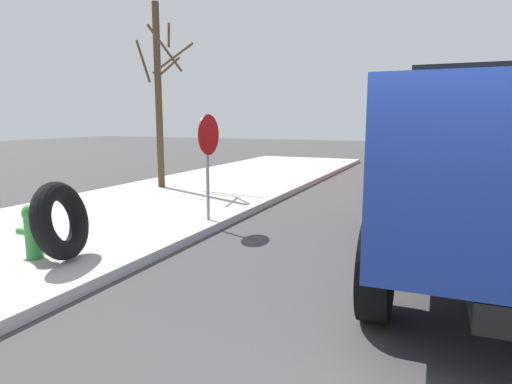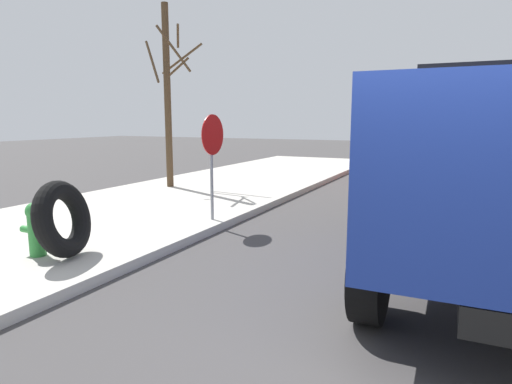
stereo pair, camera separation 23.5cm
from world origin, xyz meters
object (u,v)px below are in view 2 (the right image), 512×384
dump_truck_blue (500,153)px  loose_tire (63,219)px  fire_hydrant (37,228)px  stop_sign (212,148)px  dump_truck_red (484,133)px  dump_truck_green (495,128)px  bare_tree (168,92)px

dump_truck_blue → loose_tire: bearing=116.9°
fire_hydrant → stop_sign: 3.36m
dump_truck_blue → dump_truck_red: bearing=-0.6°
dump_truck_red → dump_truck_green: 10.12m
stop_sign → bare_tree: bare_tree is taller
dump_truck_red → dump_truck_green: (10.09, -0.83, 0.00)m
loose_tire → dump_truck_green: dump_truck_green is taller
stop_sign → loose_tire: bearing=168.0°
fire_hydrant → dump_truck_red: (12.91, -5.90, 1.05)m
fire_hydrant → dump_truck_green: bearing=-16.3°
stop_sign → dump_truck_green: (19.96, -5.68, 0.07)m
loose_tire → stop_sign: (2.95, -0.63, 0.83)m
loose_tire → dump_truck_red: (12.82, -5.47, 0.90)m
stop_sign → dump_truck_red: 11.00m
fire_hydrant → loose_tire: (0.09, -0.43, 0.15)m
stop_sign → dump_truck_green: dump_truck_green is taller
loose_tire → dump_truck_blue: dump_truck_blue is taller
loose_tire → dump_truck_green: 23.78m
fire_hydrant → loose_tire: bearing=-77.8°
loose_tire → dump_truck_red: dump_truck_red is taller
dump_truck_blue → dump_truck_red: same height
dump_truck_green → bare_tree: bearing=151.9°
dump_truck_blue → dump_truck_red: size_ratio=1.01×
dump_truck_green → bare_tree: 19.13m
dump_truck_red → bare_tree: bearing=129.6°
stop_sign → dump_truck_red: dump_truck_red is taller
dump_truck_blue → dump_truck_green: bearing=-2.6°
stop_sign → bare_tree: size_ratio=0.40×
bare_tree → dump_truck_green: bearing=-28.1°
dump_truck_red → bare_tree: size_ratio=1.39×
dump_truck_green → stop_sign: bearing=164.1°
dump_truck_green → loose_tire: bearing=164.6°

